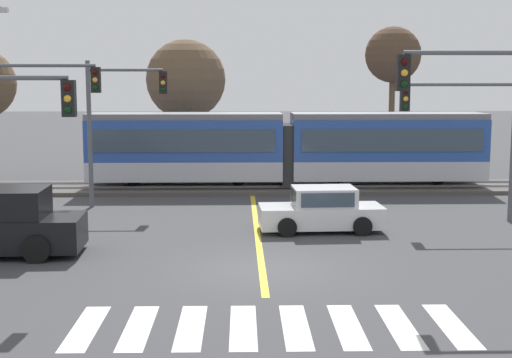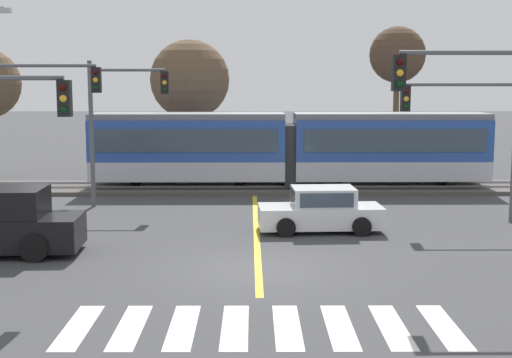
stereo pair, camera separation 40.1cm
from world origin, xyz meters
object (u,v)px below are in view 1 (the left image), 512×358
traffic_light_near_right (491,120)px  bare_tree_west (186,80)px  traffic_light_mid_left (24,112)px  bare_tree_east (393,56)px  light_rail_tram (286,146)px  traffic_light_mid_right (473,122)px  sedan_crossing (321,211)px  traffic_light_far_left (116,111)px

traffic_light_near_right → bare_tree_west: size_ratio=0.86×
traffic_light_mid_left → bare_tree_east: size_ratio=0.74×
light_rail_tram → traffic_light_mid_right: bearing=-52.2°
traffic_light_mid_right → bare_tree_west: (-11.25, 13.30, 1.50)m
sedan_crossing → bare_tree_east: bare_tree_east is taller
traffic_light_far_left → traffic_light_near_right: (11.30, -10.96, 0.22)m
traffic_light_near_right → bare_tree_east: bearing=84.5°
sedan_crossing → traffic_light_mid_right: size_ratio=0.77×
light_rail_tram → sedan_crossing: (0.56, -9.44, -1.35)m
light_rail_tram → bare_tree_east: 9.39m
traffic_light_near_right → bare_tree_west: bearing=113.8°
traffic_light_far_left → bare_tree_east: bearing=37.2°
traffic_light_mid_right → sedan_crossing: bearing=-165.1°
light_rail_tram → bare_tree_east: bare_tree_east is taller
sedan_crossing → traffic_light_mid_left: 11.01m
traffic_light_mid_left → sedan_crossing: bearing=-8.1°
bare_tree_west → traffic_light_near_right: bearing=-66.2°
traffic_light_far_left → traffic_light_near_right: 15.75m
traffic_light_far_left → traffic_light_mid_right: bearing=-14.3°
light_rail_tram → traffic_light_mid_left: 12.80m
traffic_light_near_right → traffic_light_mid_right: 7.83m
traffic_light_far_left → traffic_light_mid_right: 13.79m
light_rail_tram → traffic_light_far_left: (-7.19, -4.54, 1.86)m
traffic_light_far_left → sedan_crossing: bearing=-32.3°
traffic_light_near_right → traffic_light_mid_right: (2.05, 7.55, -0.48)m
light_rail_tram → sedan_crossing: 9.55m
traffic_light_mid_right → bare_tree_west: size_ratio=0.76×
traffic_light_far_left → traffic_light_near_right: traffic_light_near_right is taller
sedan_crossing → bare_tree_east: (5.58, 15.02, 5.73)m
traffic_light_near_right → traffic_light_mid_left: bearing=151.6°
light_rail_tram → sedan_crossing: bearing=-86.6°
bare_tree_east → traffic_light_mid_right: bearing=-89.9°
light_rail_tram → traffic_light_mid_left: bearing=-141.0°
traffic_light_mid_left → bare_tree_east: bare_tree_east is taller
bare_tree_east → light_rail_tram: bearing=-137.7°
traffic_light_near_right → bare_tree_east: bare_tree_east is taller
sedan_crossing → traffic_light_far_left: bearing=147.7°
traffic_light_far_left → bare_tree_west: (2.11, 9.88, 1.25)m
traffic_light_far_left → traffic_light_near_right: bearing=-44.1°
sedan_crossing → traffic_light_near_right: bearing=-59.6°
traffic_light_far_left → traffic_light_mid_left: (-2.64, -3.42, 0.12)m
light_rail_tram → traffic_light_near_right: bearing=-75.1°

